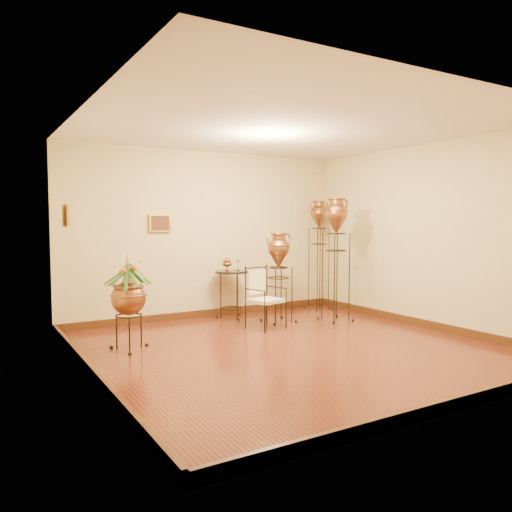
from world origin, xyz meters
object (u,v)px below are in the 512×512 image
amphora_mid (336,258)px  planter_urn (128,294)px  side_table (232,293)px  armchair (266,298)px  amphora_tall (319,253)px

amphora_mid → planter_urn: amphora_mid is taller
amphora_mid → planter_urn: size_ratio=1.58×
side_table → armchair: bearing=-86.5°
amphora_mid → planter_urn: bearing=-177.5°
amphora_mid → side_table: size_ratio=2.01×
amphora_tall → side_table: amphora_tall is taller
planter_urn → armchair: (2.16, 0.20, -0.25)m
amphora_tall → side_table: (-1.83, 0.00, -0.62)m
amphora_tall → armchair: amphora_tall is taller
amphora_tall → amphora_mid: bearing=-113.8°
planter_urn → side_table: size_ratio=1.27×
amphora_tall → amphora_mid: 1.14m
amphora_mid → side_table: amphora_mid is taller
planter_urn → side_table: bearing=29.7°
amphora_tall → planter_urn: size_ratio=1.58×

